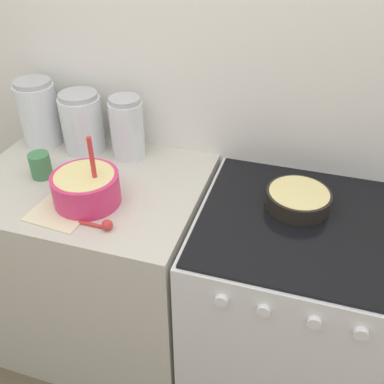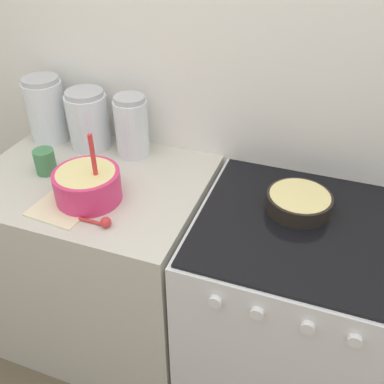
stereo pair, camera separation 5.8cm
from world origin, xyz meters
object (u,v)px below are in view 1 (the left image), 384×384
storage_jar_left (40,117)px  storage_jar_middle (83,126)px  mixing_bowl (86,187)px  tin_can (41,165)px  baking_pan (298,199)px  storage_jar_right (127,132)px  stove (286,310)px

storage_jar_left → storage_jar_middle: storage_jar_left is taller
mixing_bowl → storage_jar_left: size_ratio=0.96×
storage_jar_left → storage_jar_middle: size_ratio=1.12×
tin_can → baking_pan: bearing=5.5°
baking_pan → storage_jar_right: storage_jar_right is taller
tin_can → storage_jar_right: bearing=43.9°
baking_pan → storage_jar_middle: (-0.89, 0.15, 0.07)m
stove → mixing_bowl: (-0.73, -0.11, 0.51)m
stove → storage_jar_left: bearing=168.6°
mixing_bowl → tin_can: bearing=158.6°
mixing_bowl → storage_jar_right: mixing_bowl is taller
storage_jar_right → tin_can: storage_jar_right is taller
storage_jar_right → storage_jar_middle: bearing=180.0°
mixing_bowl → storage_jar_right: bearing=88.7°
storage_jar_middle → storage_jar_right: (0.20, -0.00, 0.00)m
storage_jar_left → storage_jar_right: bearing=0.0°
stove → mixing_bowl: bearing=-171.2°
storage_jar_middle → storage_jar_right: size_ratio=0.98×
mixing_bowl → baking_pan: mixing_bowl is taller
baking_pan → tin_can: size_ratio=2.30×
storage_jar_middle → storage_jar_right: 0.20m
storage_jar_right → tin_can: (-0.25, -0.24, -0.06)m
tin_can → stove: bearing=1.0°
storage_jar_middle → storage_jar_right: storage_jar_right is taller
stove → storage_jar_middle: size_ratio=3.68×
storage_jar_middle → tin_can: bearing=-102.4°
stove → storage_jar_right: storage_jar_right is taller
storage_jar_left → storage_jar_right: size_ratio=1.09×
storage_jar_middle → storage_jar_right: bearing=-0.0°
stove → tin_can: size_ratio=9.36×
mixing_bowl → storage_jar_right: 0.34m
stove → mixing_bowl: 0.89m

